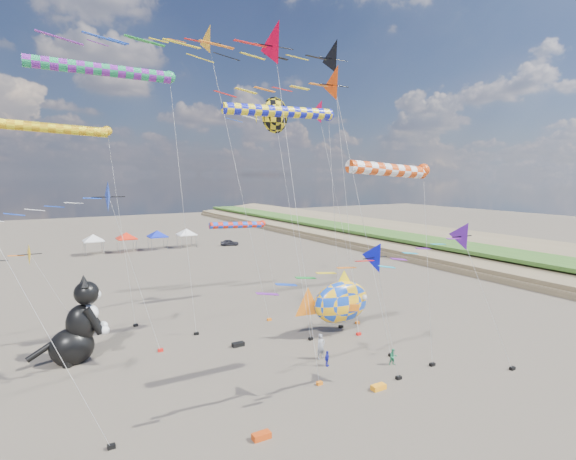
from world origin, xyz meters
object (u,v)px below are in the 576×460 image
(child_blue, at_px, (327,359))
(parked_car, at_px, (230,243))
(child_green, at_px, (393,357))
(person_adult, at_px, (321,346))
(cat_inflatable, at_px, (76,320))
(fish_inflatable, at_px, (341,302))

(child_blue, relative_size, parked_car, 0.32)
(child_green, bearing_deg, person_adult, 155.49)
(cat_inflatable, bearing_deg, fish_inflatable, -11.45)
(person_adult, bearing_deg, child_green, -47.72)
(fish_inflatable, xyz_separation_m, child_blue, (-4.43, -4.49, -2.08))
(person_adult, bearing_deg, parked_car, 68.57)
(fish_inflatable, bearing_deg, cat_inflatable, 165.95)
(fish_inflatable, height_order, person_adult, fish_inflatable)
(child_green, relative_size, parked_car, 0.34)
(child_green, bearing_deg, child_blue, 170.12)
(person_adult, bearing_deg, child_blue, -110.77)
(child_green, height_order, child_blue, child_green)
(cat_inflatable, height_order, child_blue, cat_inflatable)
(cat_inflatable, distance_m, person_adult, 16.68)
(child_blue, distance_m, parked_car, 52.54)
(cat_inflatable, relative_size, child_green, 5.23)
(parked_car, bearing_deg, cat_inflatable, 164.16)
(cat_inflatable, distance_m, child_blue, 17.06)
(fish_inflatable, height_order, child_blue, fish_inflatable)
(person_adult, bearing_deg, fish_inflatable, 32.97)
(fish_inflatable, relative_size, child_blue, 6.47)
(fish_inflatable, bearing_deg, person_adult, -141.37)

